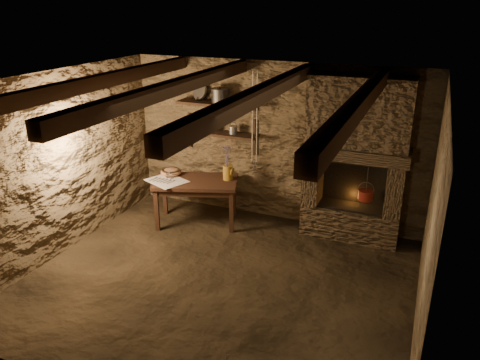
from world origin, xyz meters
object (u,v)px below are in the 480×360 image
at_px(stoneware_jug, 228,166).
at_px(iron_stockpot, 220,96).
at_px(work_table, 197,200).
at_px(red_pot, 366,194).
at_px(wooden_bowl, 171,172).

distance_m(stoneware_jug, iron_stockpot, 1.03).
height_order(work_table, stoneware_jug, stoneware_jug).
bearing_deg(red_pot, wooden_bowl, -173.64).
relative_size(work_table, stoneware_jug, 2.70).
distance_m(wooden_bowl, iron_stockpot, 1.37).
height_order(work_table, iron_stockpot, iron_stockpot).
bearing_deg(stoneware_jug, work_table, -153.49).
xyz_separation_m(stoneware_jug, red_pot, (1.98, 0.19, -0.21)).
xyz_separation_m(work_table, iron_stockpot, (0.18, 0.51, 1.49)).
height_order(work_table, red_pot, red_pot).
bearing_deg(wooden_bowl, iron_stockpot, 34.48).
distance_m(work_table, stoneware_jug, 0.72).
height_order(stoneware_jug, wooden_bowl, stoneware_jug).
distance_m(stoneware_jug, red_pot, 2.01).
relative_size(wooden_bowl, iron_stockpot, 1.24).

